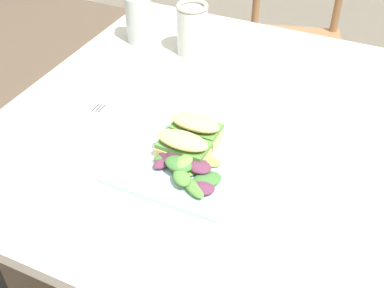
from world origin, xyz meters
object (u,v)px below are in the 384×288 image
(fork_on_napkin, at_px, (85,123))
(bottle_cold_brew, at_px, (139,20))
(dining_table, at_px, (244,167))
(sandwich_half_back, at_px, (195,128))
(plate_lunch, at_px, (184,161))
(mason_jar_iced_tea, at_px, (192,31))
(chair_wooden_far, at_px, (293,43))
(sandwich_half_front, at_px, (183,146))

(fork_on_napkin, bearing_deg, bottle_cold_brew, 101.80)
(dining_table, distance_m, sandwich_half_back, 0.21)
(fork_on_napkin, bearing_deg, plate_lunch, -5.16)
(fork_on_napkin, height_order, mason_jar_iced_tea, mason_jar_iced_tea)
(chair_wooden_far, height_order, plate_lunch, chair_wooden_far)
(plate_lunch, xyz_separation_m, mason_jar_iced_tea, (-0.18, 0.43, 0.06))
(sandwich_half_front, bearing_deg, fork_on_napkin, 176.19)
(dining_table, bearing_deg, plate_lunch, -115.05)
(chair_wooden_far, relative_size, sandwich_half_front, 7.77)
(chair_wooden_far, xyz_separation_m, bottle_cold_brew, (-0.30, -0.73, 0.36))
(sandwich_half_front, height_order, bottle_cold_brew, bottle_cold_brew)
(plate_lunch, height_order, sandwich_half_front, sandwich_half_front)
(sandwich_half_back, relative_size, bottle_cold_brew, 0.59)
(sandwich_half_front, relative_size, fork_on_napkin, 0.60)
(plate_lunch, bearing_deg, fork_on_napkin, 174.84)
(fork_on_napkin, xyz_separation_m, bottle_cold_brew, (-0.08, 0.40, 0.06))
(sandwich_half_back, relative_size, mason_jar_iced_tea, 0.79)
(dining_table, relative_size, chair_wooden_far, 1.28)
(sandwich_half_back, bearing_deg, chair_wooden_far, 92.14)
(sandwich_half_back, bearing_deg, dining_table, 48.96)
(sandwich_half_back, distance_m, bottle_cold_brew, 0.49)
(sandwich_half_front, relative_size, sandwich_half_back, 1.00)
(dining_table, bearing_deg, mason_jar_iced_tea, 134.80)
(sandwich_half_front, xyz_separation_m, fork_on_napkin, (-0.25, 0.02, -0.03))
(dining_table, distance_m, fork_on_napkin, 0.39)
(sandwich_half_front, height_order, fork_on_napkin, sandwich_half_front)
(dining_table, xyz_separation_m, sandwich_half_back, (-0.09, -0.10, 0.16))
(chair_wooden_far, relative_size, bottle_cold_brew, 4.59)
(dining_table, xyz_separation_m, sandwich_half_front, (-0.08, -0.16, 0.16))
(bottle_cold_brew, relative_size, mason_jar_iced_tea, 1.34)
(sandwich_half_back, distance_m, mason_jar_iced_tea, 0.40)
(plate_lunch, relative_size, sandwich_half_front, 2.25)
(bottle_cold_brew, bearing_deg, fork_on_napkin, -78.20)
(chair_wooden_far, distance_m, sandwich_half_front, 1.19)
(dining_table, height_order, bottle_cold_brew, bottle_cold_brew)
(chair_wooden_far, relative_size, fork_on_napkin, 4.69)
(dining_table, relative_size, mason_jar_iced_tea, 7.88)
(fork_on_napkin, distance_m, mason_jar_iced_tea, 0.42)
(sandwich_half_back, xyz_separation_m, bottle_cold_brew, (-0.34, 0.36, 0.03))
(plate_lunch, bearing_deg, sandwich_half_back, 95.36)
(sandwich_half_front, distance_m, fork_on_napkin, 0.26)
(sandwich_half_back, bearing_deg, plate_lunch, -84.64)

